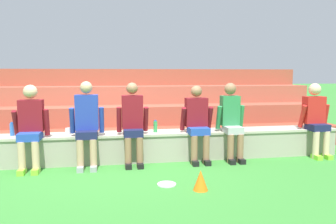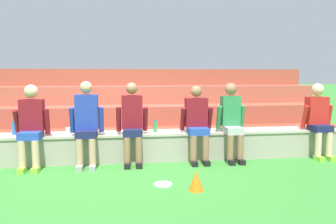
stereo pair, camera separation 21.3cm
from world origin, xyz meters
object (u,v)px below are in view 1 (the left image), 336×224
person_far_right (232,120)px  person_rightmost_edge (316,117)px  person_right_of_center (197,122)px  frisbee (167,184)px  water_bottle_mid_right (155,127)px  person_center (133,122)px  plastic_cup_middle (68,131)px  sports_cone (201,180)px  person_far_left (31,125)px  person_left_of_center (87,122)px  water_bottle_near_left (12,129)px

person_far_right → person_rightmost_edge: bearing=-0.5°
person_right_of_center → person_far_right: (0.61, 0.00, 0.02)m
person_rightmost_edge → frisbee: (-2.95, -1.13, -0.71)m
water_bottle_mid_right → person_far_right: bearing=-9.0°
person_right_of_center → person_far_right: person_far_right is taller
person_center → plastic_cup_middle: size_ratio=12.31×
person_rightmost_edge → plastic_cup_middle: size_ratio=12.05×
person_far_right → person_rightmost_edge: (1.61, -0.01, 0.01)m
person_right_of_center → sports_cone: size_ratio=4.89×
sports_cone → frisbee: bearing=144.6°
person_center → water_bottle_mid_right: bearing=27.8°
person_right_of_center → person_center: bearing=-179.8°
person_far_left → sports_cone: person_far_left is taller
water_bottle_mid_right → frisbee: size_ratio=0.83×
person_rightmost_edge → frisbee: person_rightmost_edge is taller
person_rightmost_edge → person_left_of_center: bearing=-179.8°
water_bottle_near_left → plastic_cup_middle: water_bottle_near_left is taller
person_center → person_left_of_center: bearing=-178.3°
person_left_of_center → water_bottle_near_left: person_left_of_center is taller
person_far_left → frisbee: 2.37m
person_rightmost_edge → sports_cone: person_rightmost_edge is taller
person_left_of_center → person_right_of_center: (1.84, 0.03, -0.04)m
water_bottle_near_left → plastic_cup_middle: size_ratio=2.03×
person_right_of_center → plastic_cup_middle: 2.19m
person_center → frisbee: size_ratio=5.33×
person_far_left → sports_cone: size_ratio=5.00×
person_far_left → water_bottle_near_left: bearing=138.8°
person_left_of_center → person_center: (0.74, 0.02, -0.01)m
person_rightmost_edge → water_bottle_mid_right: 2.93m
person_right_of_center → frisbee: person_right_of_center is taller
person_far_right → water_bottle_near_left: bearing=175.6°
person_far_left → person_right_of_center: bearing=0.6°
plastic_cup_middle → person_rightmost_edge: bearing=-3.2°
frisbee → sports_cone: 0.50m
person_left_of_center → frisbee: bearing=-45.1°
water_bottle_mid_right → sports_cone: (0.36, -1.63, -0.46)m
person_rightmost_edge → plastic_cup_middle: person_rightmost_edge is taller
person_far_left → frisbee: (1.97, -1.11, -0.71)m
person_center → water_bottle_near_left: 1.98m
water_bottle_near_left → frisbee: bearing=-31.5°
person_far_right → person_far_left: bearing=-179.5°
person_rightmost_edge → frisbee: size_ratio=5.21×
person_rightmost_edge → person_right_of_center: bearing=179.7°
person_far_left → person_far_right: bearing=0.5°
person_far_right → sports_cone: (-0.95, -1.43, -0.58)m
water_bottle_near_left → person_center: bearing=-8.5°
person_left_of_center → person_far_right: bearing=0.7°
person_center → sports_cone: (0.77, -1.42, -0.59)m
person_rightmost_edge → person_far_right: bearing=179.5°
frisbee → sports_cone: (0.40, -0.28, 0.12)m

